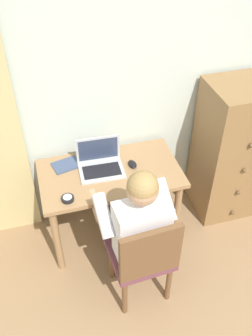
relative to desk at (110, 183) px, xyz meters
The scene contains 9 objects.
wall_back 0.79m from the desk, 53.86° to the left, with size 4.80×0.05×2.50m, color silver.
desk is the anchor object (origin of this frame).
dresser 1.07m from the desk, ahead, with size 0.50×0.51×1.27m.
chair 0.67m from the desk, 83.85° to the right, with size 0.44×0.42×0.87m.
person_seated 0.48m from the desk, 82.68° to the right, with size 0.55×0.60×1.18m.
laptop 0.19m from the desk, 133.77° to the left, with size 0.35×0.27×0.24m.
computer_mouse 0.23m from the desk, ahead, with size 0.06×0.10×0.03m, color black.
desk_clock 0.44m from the desk, 149.56° to the right, with size 0.09×0.09×0.03m.
notebook_pad 0.37m from the desk, 152.01° to the left, with size 0.21×0.15×0.01m, color #3D4C6B.
Camera 1 is at (-0.74, -0.29, 2.64)m, focal length 40.18 mm.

